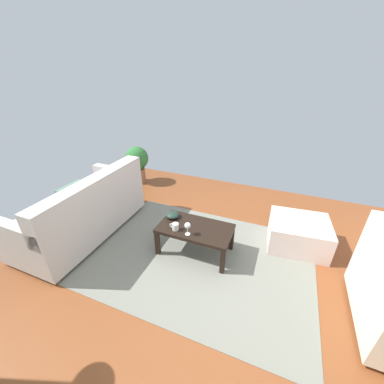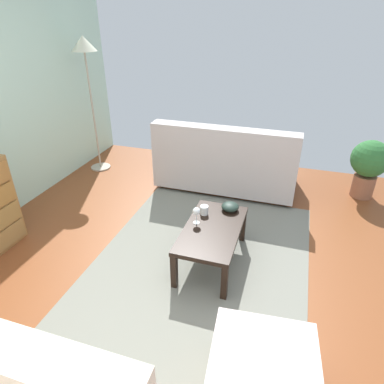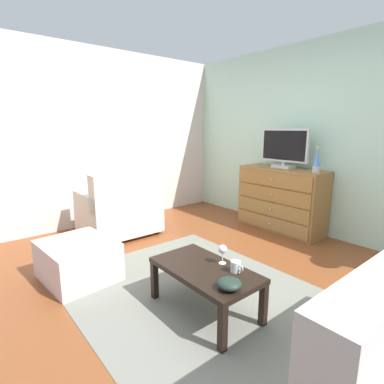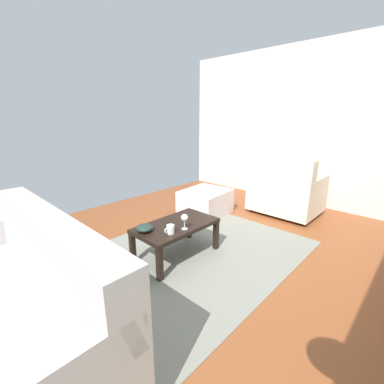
{
  "view_description": "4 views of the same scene",
  "coord_description": "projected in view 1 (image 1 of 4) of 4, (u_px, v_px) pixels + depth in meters",
  "views": [
    {
      "loc": [
        -0.53,
        1.85,
        2.07
      ],
      "look_at": [
        0.28,
        -0.15,
        0.91
      ],
      "focal_mm": 22.25,
      "sensor_mm": 36.0,
      "label": 1
    },
    {
      "loc": [
        -2.07,
        -0.86,
        2.05
      ],
      "look_at": [
        0.07,
        -0.17,
        0.83
      ],
      "focal_mm": 31.36,
      "sensor_mm": 36.0,
      "label": 2
    },
    {
      "loc": [
        1.89,
        -1.73,
        1.44
      ],
      "look_at": [
        0.06,
        -0.22,
        0.92
      ],
      "focal_mm": 27.91,
      "sensor_mm": 36.0,
      "label": 3
    },
    {
      "loc": [
        1.99,
        1.54,
        1.44
      ],
      "look_at": [
        0.18,
        -0.16,
        0.72
      ],
      "focal_mm": 24.19,
      "sensor_mm": 36.0,
      "label": 4
    }
  ],
  "objects": [
    {
      "name": "coffee_table",
      "position": [
        195.0,
        231.0,
        2.85
      ],
      "size": [
        0.88,
        0.48,
        0.37
      ],
      "color": "black",
      "rests_on": "ground_plane"
    },
    {
      "name": "area_rug",
      "position": [
        200.0,
        257.0,
        2.9
      ],
      "size": [
        2.6,
        1.9,
        0.01
      ],
      "primitive_type": "cube",
      "color": "slate",
      "rests_on": "ground_plane"
    },
    {
      "name": "couch_large",
      "position": [
        84.0,
        211.0,
        3.17
      ],
      "size": [
        0.85,
        1.74,
        0.87
      ],
      "color": "#332319",
      "rests_on": "ground_plane"
    },
    {
      "name": "bowl_decorative",
      "position": [
        173.0,
        215.0,
        2.99
      ],
      "size": [
        0.17,
        0.17,
        0.07
      ],
      "primitive_type": "ellipsoid",
      "color": "#1D2D26",
      "rests_on": "coffee_table"
    },
    {
      "name": "wine_glass",
      "position": [
        188.0,
        226.0,
        2.65
      ],
      "size": [
        0.07,
        0.07,
        0.16
      ],
      "color": "silver",
      "rests_on": "coffee_table"
    },
    {
      "name": "potted_plant",
      "position": [
        137.0,
        161.0,
        4.58
      ],
      "size": [
        0.44,
        0.44,
        0.72
      ],
      "color": "brown",
      "rests_on": "ground_plane"
    },
    {
      "name": "mug",
      "position": [
        175.0,
        227.0,
        2.76
      ],
      "size": [
        0.11,
        0.08,
        0.08
      ],
      "color": "silver",
      "rests_on": "coffee_table"
    },
    {
      "name": "ottoman",
      "position": [
        298.0,
        234.0,
        3.01
      ],
      "size": [
        0.75,
        0.66,
        0.37
      ],
      "primitive_type": "cube",
      "rotation": [
        0.0,
        0.0,
        0.09
      ],
      "color": "beige",
      "rests_on": "ground_plane"
    },
    {
      "name": "ground_plane",
      "position": [
        210.0,
        276.0,
        2.68
      ],
      "size": [
        5.44,
        4.8,
        0.05
      ],
      "primitive_type": "cube",
      "color": "brown"
    }
  ]
}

